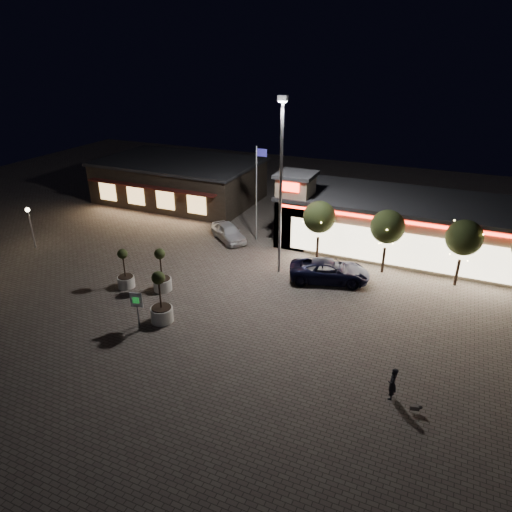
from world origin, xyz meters
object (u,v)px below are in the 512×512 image
at_px(pickup_truck, 329,271).
at_px(white_sedan, 228,232).
at_px(planter_left, 125,275).
at_px(valet_sign, 137,303).
at_px(pedestrian, 392,384).
at_px(planter_mid, 161,306).

height_order(pickup_truck, white_sedan, pickup_truck).
height_order(planter_left, valet_sign, planter_left).
height_order(white_sedan, valet_sign, valet_sign).
distance_m(white_sedan, pedestrian, 21.22).
xyz_separation_m(pedestrian, planter_mid, (-13.71, 1.26, 0.19)).
distance_m(white_sedan, planter_mid, 13.10).
bearing_deg(planter_left, white_sedan, 75.47).
bearing_deg(pedestrian, valet_sign, -96.28).
height_order(pickup_truck, planter_mid, planter_mid).
xyz_separation_m(white_sedan, valet_sign, (1.05, -13.90, 0.80)).
xyz_separation_m(pedestrian, valet_sign, (-14.72, 0.30, 0.70)).
relative_size(pickup_truck, valet_sign, 2.54).
height_order(pickup_truck, valet_sign, valet_sign).
height_order(pedestrian, valet_sign, valet_sign).
bearing_deg(pickup_truck, planter_left, 101.69).
distance_m(planter_mid, valet_sign, 1.48).
xyz_separation_m(planter_left, valet_sign, (3.73, -3.57, 0.66)).
height_order(white_sedan, planter_left, planter_left).
bearing_deg(pedestrian, pickup_truck, -155.68).
relative_size(pickup_truck, planter_mid, 1.68).
relative_size(white_sedan, planter_left, 1.52).
height_order(white_sedan, pedestrian, pedestrian).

